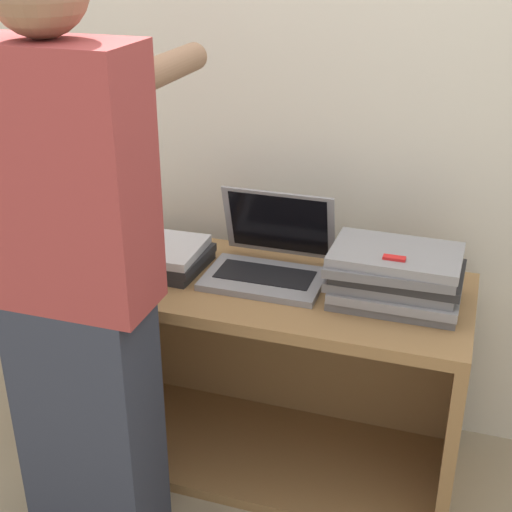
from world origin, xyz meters
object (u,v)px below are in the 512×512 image
Objects in this scene: laptop_stack_right at (395,276)px; person at (76,289)px; laptop_open at (269,260)px; laptop_stack_left at (148,253)px.

laptop_stack_right is 0.23× the size of person.
person is (-0.71, -0.47, 0.08)m from laptop_stack_right.
person is at bearing -123.01° from laptop_open.
laptop_stack_left is at bearing -172.77° from laptop_open.
person is (0.04, -0.47, 0.12)m from laptop_stack_left.
laptop_stack_right is (0.38, -0.05, 0.03)m from laptop_open.
laptop_open is 0.22× the size of person.
laptop_stack_left is 0.23× the size of person.
laptop_open is 0.95× the size of laptop_stack_left.
person is at bearing -84.90° from laptop_stack_left.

